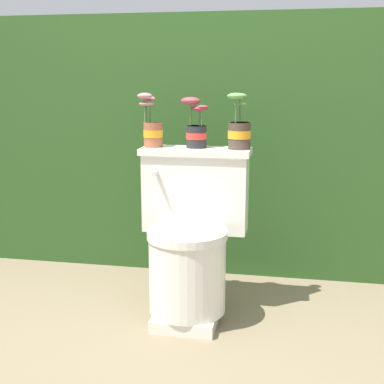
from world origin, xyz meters
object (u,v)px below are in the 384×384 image
at_px(potted_plant_middle, 239,130).
at_px(potted_plant_left, 152,129).
at_px(toilet, 191,240).
at_px(potted_plant_midleft, 197,129).

bearing_deg(potted_plant_middle, potted_plant_left, -179.16).
bearing_deg(potted_plant_left, toilet, -30.76).
xyz_separation_m(potted_plant_left, potted_plant_midleft, (0.21, 0.01, 0.00)).
relative_size(toilet, potted_plant_left, 3.05).
bearing_deg(potted_plant_middle, potted_plant_midleft, 177.46).
bearing_deg(toilet, potted_plant_midleft, 90.20).
distance_m(toilet, potted_plant_left, 0.55).
height_order(potted_plant_left, potted_plant_midleft, potted_plant_left).
relative_size(potted_plant_left, potted_plant_midleft, 1.08).
xyz_separation_m(toilet, potted_plant_midleft, (-0.00, 0.14, 0.50)).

